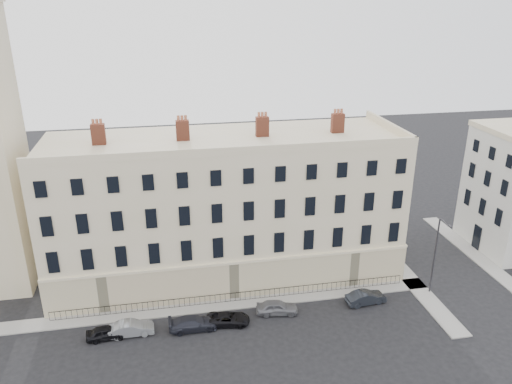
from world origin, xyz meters
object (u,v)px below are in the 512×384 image
Objects in this scene: car_e at (277,307)px; streetlamp at (436,253)px; car_f at (366,297)px; car_a at (107,333)px; car_b at (131,328)px; car_c at (193,323)px; car_d at (228,319)px.

streetlamp is at bearing -79.54° from car_e.
car_e is 16.68m from streetlamp.
car_e reaches higher than car_f.
car_b reaches higher than car_a.
car_c is at bearing -167.63° from streetlamp.
car_f is (22.51, 0.68, 0.00)m from car_b.
car_c is 17.04m from car_f.
car_e is at bearing 84.22° from car_f.
car_b is 8.72m from car_d.
streetlamp is (21.02, 1.29, 4.05)m from car_d.
streetlamp is at bearing -89.05° from car_b.
car_f is (24.63, 0.81, 0.06)m from car_a.
car_c is 0.53× the size of streetlamp.
car_c is at bearing -94.78° from car_a.
car_c is 1.10× the size of car_f.
car_e is at bearing -83.83° from car_c.
streetlamp reaches higher than car_a.
car_c is 24.61m from streetlamp.
car_b is 1.00× the size of car_f.
car_a is 0.89× the size of car_e.
car_f is 8.25m from streetlamp.
car_b reaches higher than car_d.
car_e is (8.04, 0.94, 0.03)m from car_c.
car_c is 1.11× the size of car_d.
car_b is 1.00× the size of car_d.
streetlamp reaches higher than car_b.
streetlamp reaches higher than car_e.
car_f is at bearing -166.93° from streetlamp.
car_a is 0.43× the size of streetlamp.
car_e reaches higher than car_a.
car_a is 10.84m from car_d.
car_d is 0.48× the size of streetlamp.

